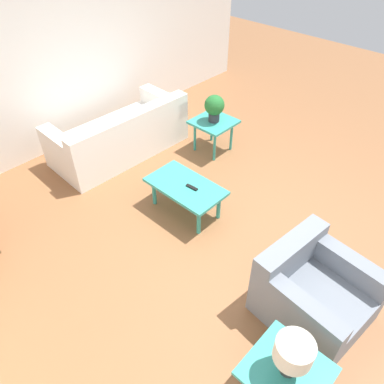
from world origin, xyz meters
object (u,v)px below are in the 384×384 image
(armchair, at_px, (312,292))
(side_table_plant, at_px, (214,125))
(coffee_table, at_px, (186,188))
(side_table_lamp, at_px, (286,374))
(potted_plant, at_px, (214,107))
(sofa, at_px, (121,136))
(table_lamp, at_px, (293,353))

(armchair, distance_m, side_table_plant, 2.96)
(coffee_table, relative_size, side_table_plant, 1.66)
(side_table_lamp, bearing_deg, potted_plant, -40.87)
(armchair, bearing_deg, side_table_plant, 65.06)
(sofa, relative_size, table_lamp, 5.47)
(coffee_table, bearing_deg, armchair, 173.23)
(side_table_lamp, distance_m, table_lamp, 0.33)
(potted_plant, height_order, table_lamp, potted_plant)
(armchair, bearing_deg, side_table_lamp, -158.03)
(coffee_table, relative_size, table_lamp, 2.57)
(side_table_lamp, bearing_deg, sofa, -20.47)
(armchair, distance_m, coffee_table, 1.89)
(sofa, height_order, armchair, sofa)
(sofa, xyz_separation_m, side_table_lamp, (-3.76, 1.40, 0.15))
(coffee_table, xyz_separation_m, side_table_lamp, (-2.13, 1.12, 0.08))
(armchair, relative_size, coffee_table, 1.04)
(sofa, distance_m, potted_plant, 1.47)
(sofa, bearing_deg, coffee_table, 81.88)
(armchair, relative_size, side_table_lamp, 1.73)
(armchair, bearing_deg, coffee_table, 89.18)
(side_table_plant, height_order, potted_plant, potted_plant)
(potted_plant, bearing_deg, side_table_lamp, 139.13)
(coffee_table, bearing_deg, side_table_plant, -62.82)
(side_table_plant, distance_m, table_lamp, 3.71)
(coffee_table, xyz_separation_m, side_table_plant, (0.66, -1.29, 0.08))
(sofa, xyz_separation_m, table_lamp, (-3.76, 1.40, 0.48))
(sofa, height_order, side_table_lamp, sofa)
(coffee_table, bearing_deg, sofa, -9.73)
(sofa, height_order, potted_plant, potted_plant)
(armchair, distance_m, potted_plant, 2.99)
(potted_plant, xyz_separation_m, table_lamp, (-2.79, 2.42, 0.02))
(side_table_plant, bearing_deg, coffee_table, 117.18)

